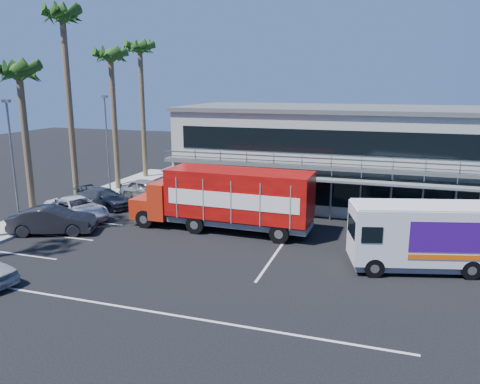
% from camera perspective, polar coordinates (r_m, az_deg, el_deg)
% --- Properties ---
extents(ground, '(120.00, 120.00, 0.00)m').
position_cam_1_polar(ground, '(24.40, -1.37, -8.58)').
color(ground, black).
rests_on(ground, ground).
extents(building, '(22.40, 12.00, 7.30)m').
position_cam_1_polar(building, '(37.00, 10.75, 4.55)').
color(building, gray).
rests_on(building, ground).
extents(curb_strip, '(3.00, 32.00, 0.16)m').
position_cam_1_polar(curb_strip, '(36.58, -20.83, -1.91)').
color(curb_strip, '#A5A399').
rests_on(curb_strip, ground).
extents(palm_c, '(2.80, 2.80, 10.75)m').
position_cam_1_polar(palm_c, '(33.14, -25.28, 12.23)').
color(palm_c, brown).
rests_on(palm_c, ground).
extents(palm_d, '(2.80, 2.80, 14.75)m').
position_cam_1_polar(palm_d, '(37.35, -20.75, 18.13)').
color(palm_d, brown).
rests_on(palm_d, ground).
extents(palm_e, '(2.80, 2.80, 12.25)m').
position_cam_1_polar(palm_e, '(40.98, -15.46, 14.84)').
color(palm_e, brown).
rests_on(palm_e, ground).
extents(palm_f, '(2.80, 2.80, 13.25)m').
position_cam_1_polar(palm_f, '(45.93, -12.08, 15.90)').
color(palm_f, brown).
rests_on(palm_f, ground).
extents(light_pole_near, '(0.50, 0.25, 8.09)m').
position_cam_1_polar(light_pole_near, '(31.53, -25.97, 3.55)').
color(light_pole_near, gray).
rests_on(light_pole_near, ground).
extents(light_pole_far, '(0.50, 0.25, 8.09)m').
position_cam_1_polar(light_pole_far, '(39.26, -15.90, 6.02)').
color(light_pole_far, gray).
rests_on(light_pole_far, ground).
extents(red_truck, '(11.62, 3.09, 3.88)m').
position_cam_1_polar(red_truck, '(28.86, -1.59, -0.68)').
color(red_truck, '#B4240E').
rests_on(red_truck, ground).
extents(white_van, '(7.21, 4.02, 3.34)m').
position_cam_1_polar(white_van, '(24.55, 21.28, -4.99)').
color(white_van, silver).
rests_on(white_van, ground).
extents(parked_car_b, '(5.36, 3.43, 1.67)m').
position_cam_1_polar(parked_car_b, '(30.87, -21.87, -3.23)').
color(parked_car_b, black).
rests_on(parked_car_b, ground).
extents(parked_car_c, '(5.85, 4.44, 1.48)m').
position_cam_1_polar(parked_car_c, '(33.69, -19.27, -1.86)').
color(parked_car_c, silver).
rests_on(parked_car_c, ground).
extents(parked_car_d, '(5.13, 3.07, 1.39)m').
position_cam_1_polar(parked_car_d, '(36.21, -16.24, -0.71)').
color(parked_car_d, '#2F353F').
rests_on(parked_car_d, ground).
extents(parked_car_e, '(4.94, 2.75, 1.59)m').
position_cam_1_polar(parked_car_e, '(37.88, -11.25, 0.32)').
color(parked_car_e, gray).
rests_on(parked_car_e, ground).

